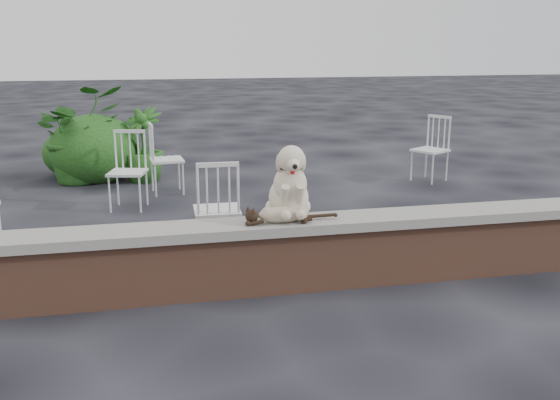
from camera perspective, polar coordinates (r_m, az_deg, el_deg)
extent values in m
plane|color=black|center=(5.17, -0.84, -8.16)|extent=(60.00, 60.00, 0.00)
cube|color=brown|center=(5.08, -0.85, -5.55)|extent=(6.00, 0.30, 0.50)
cube|color=slate|center=(4.99, -0.86, -2.41)|extent=(6.20, 0.40, 0.08)
imported|color=#174413|center=(9.38, -18.00, 5.79)|extent=(1.63, 1.56, 1.39)
imported|color=#174413|center=(9.18, -12.51, 4.95)|extent=(0.84, 0.84, 1.07)
ellipsoid|color=#174413|center=(9.42, -16.60, 4.46)|extent=(1.29, 1.18, 1.02)
ellipsoid|color=#174413|center=(9.93, -18.25, 4.12)|extent=(0.96, 0.88, 0.76)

